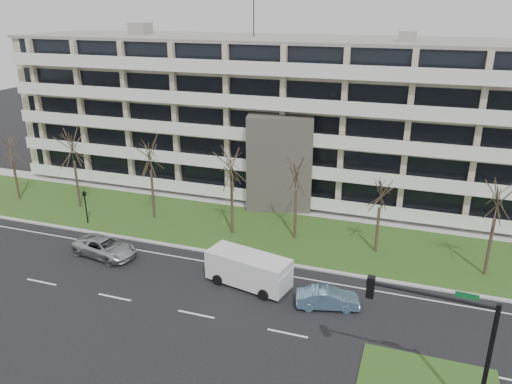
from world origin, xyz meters
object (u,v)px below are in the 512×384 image
at_px(white_van, 249,268).
at_px(traffic_signal, 445,336).
at_px(pedestrian_signal, 85,203).
at_px(blue_sedan, 328,298).
at_px(silver_pickup, 105,247).

bearing_deg(white_van, traffic_signal, -20.81).
distance_m(white_van, pedestrian_signal, 17.92).
bearing_deg(blue_sedan, traffic_signal, -152.17).
height_order(white_van, pedestrian_signal, pedestrian_signal).
bearing_deg(silver_pickup, pedestrian_signal, 56.92).
bearing_deg(silver_pickup, blue_sedan, -84.92).
bearing_deg(pedestrian_signal, traffic_signal, -0.54).
xyz_separation_m(silver_pickup, traffic_signal, (24.34, -8.37, 3.62)).
bearing_deg(silver_pickup, traffic_signal, -99.52).
relative_size(blue_sedan, white_van, 0.65).
xyz_separation_m(white_van, pedestrian_signal, (-17.17, 5.10, 0.63)).
height_order(silver_pickup, pedestrian_signal, pedestrian_signal).
relative_size(silver_pickup, traffic_signal, 0.78).
bearing_deg(white_van, silver_pickup, -169.88).
distance_m(blue_sedan, white_van, 5.80).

